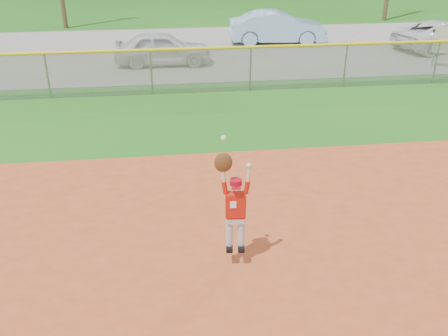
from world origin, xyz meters
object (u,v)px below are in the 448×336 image
at_px(car_blue, 278,28).
at_px(car_white_b, 441,35).
at_px(car_white_a, 163,48).
at_px(ballplayer, 234,203).

bearing_deg(car_blue, car_white_b, -100.83).
relative_size(car_white_a, car_blue, 0.85).
bearing_deg(car_white_a, car_white_b, -84.00).
bearing_deg(car_white_b, car_white_a, 76.07).
xyz_separation_m(car_white_a, car_white_b, (12.40, 1.13, -0.03)).
height_order(car_blue, car_white_b, car_blue).
bearing_deg(car_blue, ballplayer, 169.41).
height_order(car_white_a, ballplayer, ballplayer).
bearing_deg(ballplayer, car_blue, 74.80).
relative_size(car_blue, ballplayer, 2.15).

